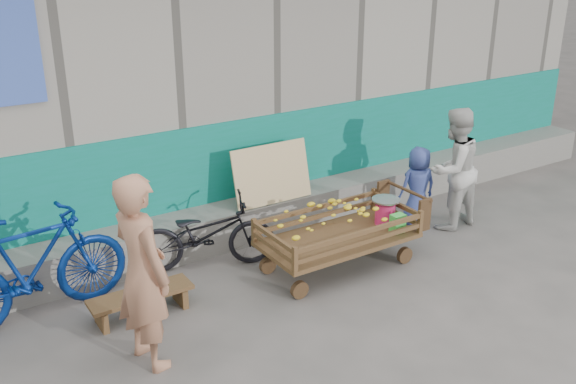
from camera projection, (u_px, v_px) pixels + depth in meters
ground at (370, 330)px, 5.91m from camera, size 80.00×80.00×0.00m
building_wall at (181, 92)px, 8.55m from camera, size 12.00×3.50×3.00m
banana_cart at (336, 224)px, 6.82m from camera, size 1.84×0.84×0.78m
bench at (141, 299)px, 6.08m from camera, size 0.98×0.30×0.25m
vendor_man at (142, 272)px, 5.19m from camera, size 0.52×0.69×1.70m
woman at (453, 169)px, 7.79m from camera, size 0.77×0.62×1.52m
child at (418, 186)px, 7.96m from camera, size 0.55×0.41×1.01m
bicycle_dark at (205, 234)px, 6.91m from camera, size 1.60×1.02×0.80m
bicycle_blue at (32, 267)px, 5.90m from camera, size 1.86×0.70×1.09m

